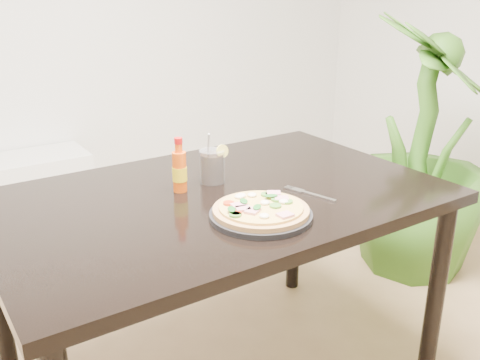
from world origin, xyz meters
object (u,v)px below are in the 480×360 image
pizza (261,209)px  fork (308,193)px  cola_cup (212,167)px  hot_sauce_bottle (180,170)px  plate (261,215)px  houseplant (424,148)px  dining_table (219,217)px

pizza → fork: bearing=15.7°
cola_cup → hot_sauce_bottle: bearing=-173.3°
hot_sauce_bottle → fork: size_ratio=0.95×
plate → houseplant: houseplant is taller
plate → pizza: 0.02m
cola_cup → houseplant: size_ratio=0.14×
dining_table → plate: bearing=-90.6°
dining_table → cola_cup: (0.03, 0.10, 0.14)m
plate → dining_table: bearing=89.4°
hot_sauce_bottle → pizza: bearing=-73.4°
hot_sauce_bottle → houseplant: size_ratio=0.14×
dining_table → fork: fork is taller
plate → fork: 0.24m
cola_cup → fork: 0.33m
cola_cup → fork: cola_cup is taller
fork → houseplant: 1.14m
plate → pizza: (0.00, 0.00, 0.02)m
hot_sauce_bottle → cola_cup: 0.13m
plate → cola_cup: bearing=83.7°
dining_table → hot_sauce_bottle: hot_sauce_bottle is taller
plate → fork: size_ratio=1.58×
plate → cola_cup: (0.04, 0.33, 0.04)m
houseplant → pizza: bearing=-160.8°
fork → pizza: bearing=-179.9°
pizza → houseplant: size_ratio=0.22×
plate → pizza: size_ratio=1.07×
pizza → cola_cup: cola_cup is taller
cola_cup → houseplant: 1.28m
dining_table → hot_sauce_bottle: (-0.10, 0.08, 0.15)m
plate → fork: (0.23, 0.07, -0.01)m
dining_table → plate: (-0.00, -0.23, 0.09)m
plate → cola_cup: 0.33m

